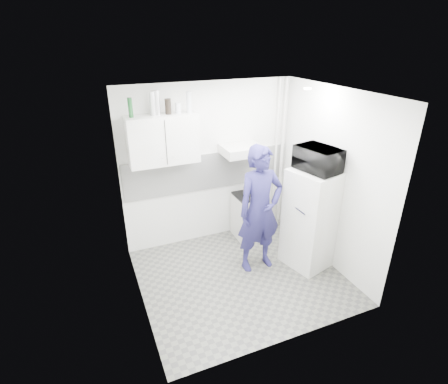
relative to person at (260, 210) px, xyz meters
name	(u,v)px	position (x,y,z in m)	size (l,w,h in m)	color
floor	(240,276)	(-0.36, -0.16, -0.95)	(2.80, 2.80, 0.00)	#5E5F54
ceiling	(245,93)	(-0.36, -0.16, 1.65)	(2.80, 2.80, 0.00)	white
wall_back	(209,165)	(-0.36, 1.09, 0.35)	(2.80, 2.80, 0.00)	silver
wall_left	(133,216)	(-1.76, -0.16, 0.35)	(2.60, 2.60, 0.00)	silver
wall_right	(330,180)	(1.04, -0.16, 0.35)	(2.60, 2.60, 0.00)	silver
person	(260,210)	(0.00, 0.00, 0.00)	(0.69, 0.45, 1.89)	#211E53
stove	(248,216)	(0.25, 0.84, -0.57)	(0.47, 0.47, 0.75)	beige
fridge	(311,219)	(0.74, -0.21, -0.19)	(0.62, 0.62, 1.51)	white
stove_top	(249,195)	(0.25, 0.84, -0.19)	(0.45, 0.45, 0.03)	black
saucepan	(249,191)	(0.26, 0.86, -0.11)	(0.21, 0.21, 0.11)	silver
microwave	(318,159)	(0.74, -0.21, 0.73)	(0.40, 0.60, 0.33)	black
bottle_a	(130,108)	(-1.51, 0.92, 1.38)	(0.06, 0.06, 0.26)	#144C1E
bottle_c	(152,104)	(-1.21, 0.92, 1.42)	(0.08, 0.08, 0.32)	silver
bottle_d	(157,103)	(-1.15, 0.92, 1.42)	(0.08, 0.08, 0.33)	silver
canister_a	(168,107)	(-1.00, 0.92, 1.36)	(0.08, 0.08, 0.21)	black
canister_b	(178,108)	(-0.86, 0.92, 1.33)	(0.08, 0.08, 0.15)	#B2B7BC
bottle_e	(189,102)	(-0.70, 0.92, 1.40)	(0.07, 0.07, 0.29)	#B2B7BC
upper_cabinet	(163,140)	(-1.11, 0.92, 0.90)	(1.00, 0.35, 0.70)	white
range_hood	(241,150)	(0.09, 0.84, 0.62)	(0.60, 0.50, 0.14)	beige
backsplash	(209,171)	(-0.36, 1.08, 0.25)	(2.74, 0.03, 0.60)	white
pipe_a	(282,156)	(0.94, 1.01, 0.35)	(0.05, 0.05, 2.60)	beige
pipe_b	(275,157)	(0.82, 1.01, 0.35)	(0.04, 0.04, 2.60)	beige
ceiling_spot_fixture	(308,89)	(0.64, 0.04, 1.62)	(0.10, 0.10, 0.02)	white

